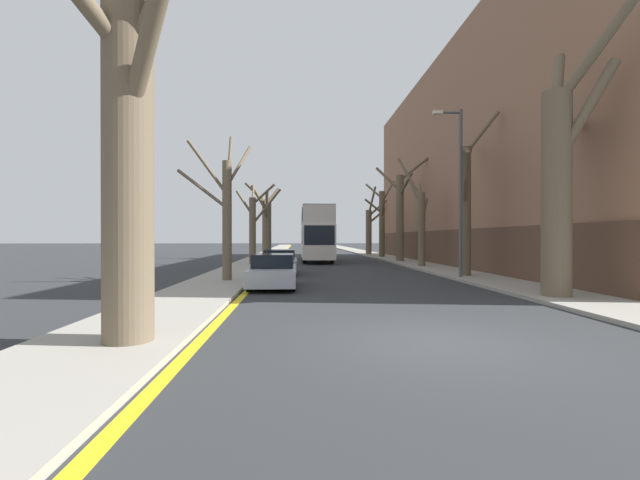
# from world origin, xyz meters

# --- Properties ---
(ground_plane) EXTENTS (300.00, 300.00, 0.00)m
(ground_plane) POSITION_xyz_m (0.00, 0.00, 0.00)
(ground_plane) COLOR #2B2D30
(sidewalk_left) EXTENTS (2.81, 120.00, 0.12)m
(sidewalk_left) POSITION_xyz_m (-6.05, 50.00, 0.06)
(sidewalk_left) COLOR gray
(sidewalk_left) RESTS_ON ground
(sidewalk_right) EXTENTS (2.81, 120.00, 0.12)m
(sidewalk_right) POSITION_xyz_m (6.05, 50.00, 0.06)
(sidewalk_right) COLOR gray
(sidewalk_right) RESTS_ON ground
(building_facade_right) EXTENTS (10.08, 37.87, 15.04)m
(building_facade_right) POSITION_xyz_m (12.44, 22.64, 7.51)
(building_facade_right) COLOR #93664C
(building_facade_right) RESTS_ON ground
(kerb_line_stripe) EXTENTS (0.24, 120.00, 0.01)m
(kerb_line_stripe) POSITION_xyz_m (-4.46, 50.00, 0.00)
(kerb_line_stripe) COLOR yellow
(kerb_line_stripe) RESTS_ON ground
(street_tree_left_0) EXTENTS (2.14, 3.79, 9.06)m
(street_tree_left_0) POSITION_xyz_m (-5.61, -0.14, 3.96)
(street_tree_left_0) COLOR brown
(street_tree_left_0) RESTS_ON ground
(street_tree_left_1) EXTENTS (3.07, 2.23, 6.80)m
(street_tree_left_1) POSITION_xyz_m (-5.78, 11.18, 3.16)
(street_tree_left_1) COLOR brown
(street_tree_left_1) RESTS_ON ground
(street_tree_left_2) EXTENTS (3.21, 2.11, 5.91)m
(street_tree_left_2) POSITION_xyz_m (-5.71, 22.37, 2.84)
(street_tree_left_2) COLOR brown
(street_tree_left_2) RESTS_ON ground
(street_tree_left_3) EXTENTS (3.43, 2.69, 7.34)m
(street_tree_left_3) POSITION_xyz_m (-5.59, 32.55, 3.38)
(street_tree_left_3) COLOR brown
(street_tree_left_3) RESTS_ON ground
(street_tree_right_0) EXTENTS (2.25, 3.62, 8.84)m
(street_tree_right_0) POSITION_xyz_m (5.75, 5.29, 3.91)
(street_tree_right_0) COLOR brown
(street_tree_right_0) RESTS_ON ground
(street_tree_right_1) EXTENTS (2.54, 4.92, 8.22)m
(street_tree_right_1) POSITION_xyz_m (5.70, 12.79, 3.68)
(street_tree_right_1) COLOR brown
(street_tree_right_1) RESTS_ON ground
(street_tree_right_2) EXTENTS (2.17, 2.34, 7.49)m
(street_tree_right_2) POSITION_xyz_m (5.56, 20.10, 3.01)
(street_tree_right_2) COLOR brown
(street_tree_right_2) RESTS_ON ground
(street_tree_right_3) EXTENTS (3.93, 4.42, 8.53)m
(street_tree_right_3) POSITION_xyz_m (5.66, 26.14, 3.99)
(street_tree_right_3) COLOR brown
(street_tree_right_3) RESTS_ON ground
(street_tree_right_4) EXTENTS (3.35, 3.08, 7.74)m
(street_tree_right_4) POSITION_xyz_m (5.65, 33.81, 3.69)
(street_tree_right_4) COLOR brown
(street_tree_right_4) RESTS_ON ground
(street_tree_right_5) EXTENTS (2.54, 2.02, 7.71)m
(street_tree_right_5) POSITION_xyz_m (5.66, 40.68, 3.08)
(street_tree_right_5) COLOR brown
(street_tree_right_5) RESTS_ON ground
(double_decker_bus) EXTENTS (2.48, 10.93, 4.46)m
(double_decker_bus) POSITION_xyz_m (-1.04, 28.28, 2.52)
(double_decker_bus) COLOR silver
(double_decker_bus) RESTS_ON ground
(parked_car_0) EXTENTS (1.81, 4.17, 1.32)m
(parked_car_0) POSITION_xyz_m (-3.58, 9.14, 0.63)
(parked_car_0) COLOR #9EA3AD
(parked_car_0) RESTS_ON ground
(parked_car_1) EXTENTS (1.83, 4.19, 1.32)m
(parked_car_1) POSITION_xyz_m (-3.58, 15.35, 0.64)
(parked_car_1) COLOR #9EA3AD
(parked_car_1) RESTS_ON ground
(lamp_post) EXTENTS (1.40, 0.20, 8.01)m
(lamp_post) POSITION_xyz_m (4.96, 11.83, 4.46)
(lamp_post) COLOR #4C4F54
(lamp_post) RESTS_ON ground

